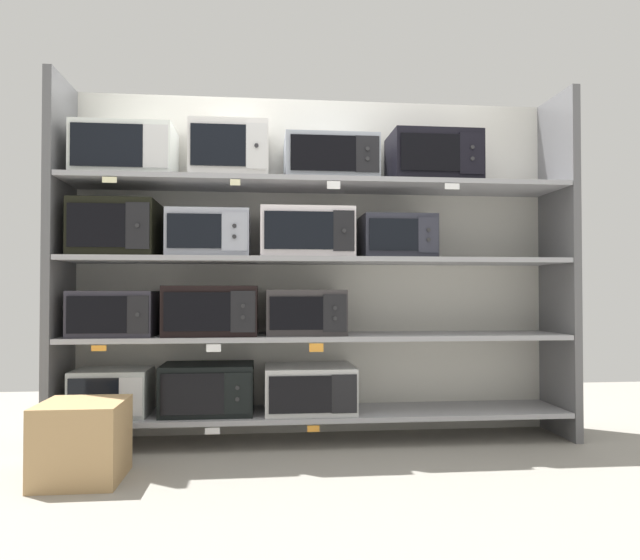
# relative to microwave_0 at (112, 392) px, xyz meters

# --- Properties ---
(ground) EXTENTS (7.04, 6.00, 0.02)m
(ground) POSITION_rel_microwave_0_xyz_m (1.24, -1.00, -0.33)
(ground) COLOR gray
(back_panel) EXTENTS (3.24, 0.04, 2.18)m
(back_panel) POSITION_rel_microwave_0_xyz_m (1.24, 0.25, 0.77)
(back_panel) COLOR beige
(back_panel) RESTS_ON ground
(upright_left) EXTENTS (0.05, 0.45, 2.18)m
(upright_left) POSITION_rel_microwave_0_xyz_m (-0.31, 0.00, 0.77)
(upright_left) COLOR #5B5B5E
(upright_left) RESTS_ON ground
(upright_right) EXTENTS (0.05, 0.45, 2.18)m
(upright_right) POSITION_rel_microwave_0_xyz_m (2.79, 0.00, 0.77)
(upright_right) COLOR #5B5B5E
(upright_right) RESTS_ON ground
(shelf_0) EXTENTS (3.04, 0.45, 0.03)m
(shelf_0) POSITION_rel_microwave_0_xyz_m (1.24, 0.00, -0.15)
(shelf_0) COLOR #99999E
(shelf_0) RESTS_ON ground
(microwave_0) EXTENTS (0.44, 0.33, 0.27)m
(microwave_0) POSITION_rel_microwave_0_xyz_m (0.00, 0.00, 0.00)
(microwave_0) COLOR #B1B8B6
(microwave_0) RESTS_ON shelf_0
(microwave_1) EXTENTS (0.54, 0.37, 0.30)m
(microwave_1) POSITION_rel_microwave_0_xyz_m (0.56, -0.00, 0.01)
(microwave_1) COLOR black
(microwave_1) RESTS_ON shelf_0
(microwave_2) EXTENTS (0.54, 0.42, 0.28)m
(microwave_2) POSITION_rel_microwave_0_xyz_m (1.18, 0.00, 0.00)
(microwave_2) COLOR #B8B9B8
(microwave_2) RESTS_ON shelf_0
(price_tag_0) EXTENTS (0.08, 0.00, 0.04)m
(price_tag_0) POSITION_rel_microwave_0_xyz_m (-0.01, -0.23, -0.19)
(price_tag_0) COLOR orange
(price_tag_1) EXTENTS (0.08, 0.00, 0.04)m
(price_tag_1) POSITION_rel_microwave_0_xyz_m (0.61, -0.23, -0.19)
(price_tag_1) COLOR white
(price_tag_2) EXTENTS (0.07, 0.00, 0.04)m
(price_tag_2) POSITION_rel_microwave_0_xyz_m (1.18, -0.23, -0.19)
(price_tag_2) COLOR orange
(shelf_1) EXTENTS (3.04, 0.45, 0.03)m
(shelf_1) POSITION_rel_microwave_0_xyz_m (1.24, 0.00, 0.32)
(shelf_1) COLOR #99999E
(microwave_3) EXTENTS (0.48, 0.41, 0.27)m
(microwave_3) POSITION_rel_microwave_0_xyz_m (0.02, -0.00, 0.47)
(microwave_3) COLOR #2B2831
(microwave_3) RESTS_ON shelf_1
(microwave_4) EXTENTS (0.55, 0.42, 0.30)m
(microwave_4) POSITION_rel_microwave_0_xyz_m (0.58, 0.00, 0.48)
(microwave_4) COLOR black
(microwave_4) RESTS_ON shelf_1
(microwave_5) EXTENTS (0.48, 0.38, 0.27)m
(microwave_5) POSITION_rel_microwave_0_xyz_m (1.15, 0.00, 0.47)
(microwave_5) COLOR #343031
(microwave_5) RESTS_ON shelf_1
(price_tag_3) EXTENTS (0.08, 0.00, 0.03)m
(price_tag_3) POSITION_rel_microwave_0_xyz_m (-0.02, -0.23, 0.28)
(price_tag_3) COLOR orange
(price_tag_4) EXTENTS (0.08, 0.00, 0.04)m
(price_tag_4) POSITION_rel_microwave_0_xyz_m (0.61, -0.23, 0.28)
(price_tag_4) COLOR white
(price_tag_5) EXTENTS (0.08, 0.00, 0.05)m
(price_tag_5) POSITION_rel_microwave_0_xyz_m (1.20, -0.23, 0.27)
(price_tag_5) COLOR orange
(shelf_2) EXTENTS (3.04, 0.45, 0.03)m
(shelf_2) POSITION_rel_microwave_0_xyz_m (1.24, 0.00, 0.79)
(shelf_2) COLOR #99999E
(microwave_6) EXTENTS (0.48, 0.43, 0.33)m
(microwave_6) POSITION_rel_microwave_0_xyz_m (0.02, 0.00, 0.97)
(microwave_6) COLOR black
(microwave_6) RESTS_ON shelf_2
(microwave_7) EXTENTS (0.48, 0.40, 0.28)m
(microwave_7) POSITION_rel_microwave_0_xyz_m (0.57, 0.00, 0.94)
(microwave_7) COLOR #9A9EAC
(microwave_7) RESTS_ON shelf_2
(microwave_8) EXTENTS (0.56, 0.42, 0.30)m
(microwave_8) POSITION_rel_microwave_0_xyz_m (1.15, 0.00, 0.95)
(microwave_8) COLOR silver
(microwave_8) RESTS_ON shelf_2
(microwave_9) EXTENTS (0.45, 0.35, 0.27)m
(microwave_9) POSITION_rel_microwave_0_xyz_m (1.72, 0.00, 0.94)
(microwave_9) COLOR #2A2C37
(microwave_9) RESTS_ON shelf_2
(shelf_3) EXTENTS (3.04, 0.45, 0.03)m
(shelf_3) POSITION_rel_microwave_0_xyz_m (1.24, 0.00, 1.26)
(shelf_3) COLOR #99999E
(microwave_10) EXTENTS (0.58, 0.36, 0.31)m
(microwave_10) POSITION_rel_microwave_0_xyz_m (0.07, -0.00, 1.43)
(microwave_10) COLOR silver
(microwave_10) RESTS_ON shelf_3
(microwave_11) EXTENTS (0.46, 0.42, 0.33)m
(microwave_11) POSITION_rel_microwave_0_xyz_m (0.69, 0.00, 1.44)
(microwave_11) COLOR silver
(microwave_11) RESTS_ON shelf_3
(microwave_12) EXTENTS (0.56, 0.41, 0.27)m
(microwave_12) POSITION_rel_microwave_0_xyz_m (1.30, -0.00, 1.41)
(microwave_12) COLOR #99A0AC
(microwave_12) RESTS_ON shelf_3
(microwave_13) EXTENTS (0.55, 0.38, 0.32)m
(microwave_13) POSITION_rel_microwave_0_xyz_m (1.96, 0.00, 1.43)
(microwave_13) COLOR black
(microwave_13) RESTS_ON shelf_3
(price_tag_6) EXTENTS (0.08, 0.00, 0.03)m
(price_tag_6) POSITION_rel_microwave_0_xyz_m (0.03, -0.23, 1.22)
(price_tag_6) COLOR beige
(price_tag_7) EXTENTS (0.06, 0.00, 0.04)m
(price_tag_7) POSITION_rel_microwave_0_xyz_m (0.73, -0.23, 1.22)
(price_tag_7) COLOR beige
(price_tag_8) EXTENTS (0.08, 0.00, 0.05)m
(price_tag_8) POSITION_rel_microwave_0_xyz_m (1.30, -0.23, 1.22)
(price_tag_8) COLOR white
(price_tag_9) EXTENTS (0.09, 0.00, 0.04)m
(price_tag_9) POSITION_rel_microwave_0_xyz_m (2.01, -0.23, 1.22)
(price_tag_9) COLOR white
(shipping_carton) EXTENTS (0.39, 0.39, 0.38)m
(shipping_carton) POSITION_rel_microwave_0_xyz_m (0.02, -0.62, -0.13)
(shipping_carton) COLOR tan
(shipping_carton) RESTS_ON ground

